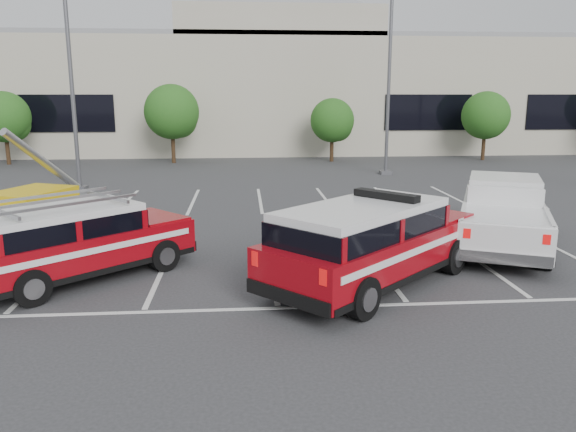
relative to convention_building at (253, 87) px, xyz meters
name	(u,v)px	position (x,y,z in m)	size (l,w,h in m)	color
ground	(271,266)	(-0.18, -31.86, -4.72)	(120.00, 120.00, 0.00)	#2E2E30
stall_markings	(264,225)	(-0.18, -27.36, -4.71)	(23.00, 15.00, 0.01)	silver
convention_building	(253,87)	(0.00, 0.00, 0.00)	(60.00, 16.99, 13.20)	#BAB39D
tree_left	(6,119)	(-15.09, -9.82, -1.95)	(3.07, 3.07, 4.42)	#3F2B19
tree_mid_left	(173,114)	(-5.09, -9.82, -1.68)	(3.37, 3.37, 4.85)	#3F2B19
tree_mid_right	(333,122)	(4.91, -9.82, -2.22)	(2.77, 2.77, 3.99)	#3F2B19
tree_right	(487,117)	(14.91, -9.82, -1.95)	(3.07, 3.07, 4.42)	#3F2B19
light_pole_left	(71,72)	(-8.18, -19.86, 0.47)	(0.90, 0.60, 10.24)	#59595E
light_pole_mid	(389,75)	(6.82, -15.86, 0.47)	(0.90, 0.60, 10.24)	#59595E
fire_chief_suv	(372,249)	(2.03, -33.43, -3.87)	(5.80, 5.64, 2.09)	maroon
white_pickup	(502,219)	(6.50, -30.38, -3.95)	(4.52, 6.60, 1.92)	silver
ladder_suv	(78,246)	(-4.70, -32.48, -3.93)	(5.05, 4.83, 1.98)	maroon
utility_rig	(28,217)	(-7.27, -28.52, -4.05)	(4.43, 4.26, 3.34)	#59595E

